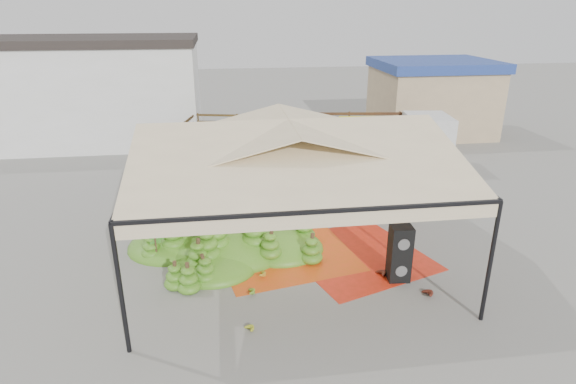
{
  "coord_description": "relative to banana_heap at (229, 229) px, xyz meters",
  "views": [
    {
      "loc": [
        -1.81,
        -12.72,
        6.89
      ],
      "look_at": [
        0.2,
        1.5,
        1.3
      ],
      "focal_mm": 30.0,
      "sensor_mm": 36.0,
      "label": 1
    }
  ],
  "objects": [
    {
      "name": "building_tan",
      "position": [
        11.75,
        12.65,
        1.42
      ],
      "size": [
        6.3,
        5.3,
        4.1
      ],
      "color": "tan",
      "rests_on": "ground"
    },
    {
      "name": "hanging_bunches",
      "position": [
        3.59,
        -0.74,
        1.96
      ],
      "size": [
        4.74,
        0.24,
        0.2
      ],
      "color": "#406E17",
      "rests_on": "ground"
    },
    {
      "name": "speaker_stack",
      "position": [
        4.43,
        -2.37,
        0.12
      ],
      "size": [
        0.59,
        0.53,
        1.56
      ],
      "rotation": [
        0.0,
        0.0,
        -0.06
      ],
      "color": "black",
      "rests_on": "ground"
    },
    {
      "name": "hand_red_b",
      "position": [
        4.83,
        -3.26,
        -0.54
      ],
      "size": [
        0.55,
        0.48,
        0.23
      ],
      "primitive_type": "ellipsoid",
      "rotation": [
        0.0,
        0.0,
        0.14
      ],
      "color": "#562213",
      "rests_on": "ground"
    },
    {
      "name": "banana_heap",
      "position": [
        0.0,
        0.0,
        0.0
      ],
      "size": [
        7.52,
        6.89,
        1.31
      ],
      "primitive_type": "ellipsoid",
      "rotation": [
        0.0,
        0.0,
        0.36
      ],
      "color": "#347117",
      "rests_on": "ground"
    },
    {
      "name": "canopy_tent",
      "position": [
        1.75,
        -0.35,
        2.64
      ],
      "size": [
        8.1,
        8.1,
        4.0
      ],
      "color": "black",
      "rests_on": "ground"
    },
    {
      "name": "building_white",
      "position": [
        -8.25,
        13.65,
        2.06
      ],
      "size": [
        14.3,
        6.3,
        5.4
      ],
      "color": "silver",
      "rests_on": "ground"
    },
    {
      "name": "tarp_left",
      "position": [
        1.6,
        -0.46,
        -0.65
      ],
      "size": [
        4.5,
        4.36,
        0.01
      ],
      "primitive_type": "cube",
      "rotation": [
        0.0,
        0.0,
        0.2
      ],
      "color": "red",
      "rests_on": "ground"
    },
    {
      "name": "truck_left",
      "position": [
        1.44,
        9.23,
        0.55
      ],
      "size": [
        5.99,
        3.16,
        1.96
      ],
      "rotation": [
        0.0,
        0.0,
        -0.22
      ],
      "color": "#533F1B",
      "rests_on": "ground"
    },
    {
      "name": "vendor",
      "position": [
        3.51,
        4.41,
        0.2
      ],
      "size": [
        0.63,
        0.43,
        1.71
      ],
      "primitive_type": "imported",
      "rotation": [
        0.0,
        0.0,
        3.17
      ],
      "color": "gray",
      "rests_on": "ground"
    },
    {
      "name": "hand_yellow_b",
      "position": [
        0.28,
        -4.05,
        -0.56
      ],
      "size": [
        0.52,
        0.49,
        0.19
      ],
      "primitive_type": "ellipsoid",
      "rotation": [
        0.0,
        0.0,
        0.46
      ],
      "color": "#ACA922",
      "rests_on": "ground"
    },
    {
      "name": "tarp_right",
      "position": [
        3.69,
        -0.92,
        -0.65
      ],
      "size": [
        4.67,
        4.78,
        0.01
      ],
      "primitive_type": "cube",
      "rotation": [
        0.0,
        0.0,
        0.33
      ],
      "color": "red",
      "rests_on": "ground"
    },
    {
      "name": "hand_green",
      "position": [
        0.4,
        -2.53,
        -0.56
      ],
      "size": [
        0.45,
        0.37,
        0.2
      ],
      "primitive_type": "ellipsoid",
      "rotation": [
        0.0,
        0.0,
        0.03
      ],
      "color": "#417E1A",
      "rests_on": "ground"
    },
    {
      "name": "hand_yellow_a",
      "position": [
        0.77,
        -1.69,
        -0.56
      ],
      "size": [
        0.5,
        0.45,
        0.19
      ],
      "primitive_type": "ellipsoid",
      "rotation": [
        0.0,
        0.0,
        -0.26
      ],
      "color": "#B78624",
      "rests_on": "ground"
    },
    {
      "name": "ground",
      "position": [
        1.75,
        -0.35,
        -0.66
      ],
      "size": [
        90.0,
        90.0,
        0.0
      ],
      "primitive_type": "plane",
      "color": "slate",
      "rests_on": "ground"
    },
    {
      "name": "truck_right",
      "position": [
        6.83,
        7.08,
        0.79
      ],
      "size": [
        7.07,
        3.17,
        2.35
      ],
      "rotation": [
        0.0,
        0.0,
        -0.13
      ],
      "color": "#462A17",
      "rests_on": "ground"
    },
    {
      "name": "banana_leaves",
      "position": [
        -1.95,
        -0.19,
        -0.66
      ],
      "size": [
        0.96,
        1.36,
        3.7
      ],
      "primitive_type": null,
      "color": "#30771F",
      "rests_on": "ground"
    },
    {
      "name": "hand_red_a",
      "position": [
        3.97,
        -2.15,
        -0.55
      ],
      "size": [
        0.56,
        0.49,
        0.22
      ],
      "primitive_type": "ellipsoid",
      "rotation": [
        0.0,
        0.0,
        0.22
      ],
      "color": "#592514",
      "rests_on": "ground"
    }
  ]
}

